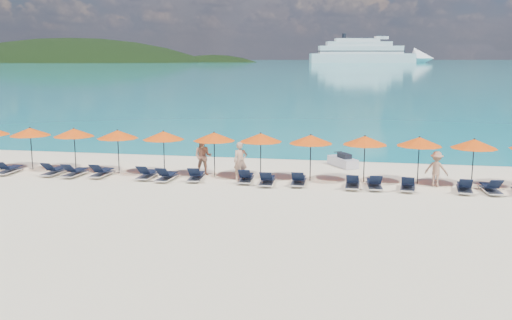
# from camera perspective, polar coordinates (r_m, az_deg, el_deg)

# --- Properties ---
(ground) EXTENTS (1400.00, 1400.00, 0.00)m
(ground) POSITION_cam_1_polar(r_m,az_deg,el_deg) (23.74, -1.34, -4.13)
(ground) COLOR beige
(sea) EXTENTS (1600.00, 1300.00, 0.01)m
(sea) POSITION_cam_1_polar(r_m,az_deg,el_deg) (682.53, 10.40, 9.65)
(sea) COLOR #1FA9B2
(sea) RESTS_ON ground
(headland_main) EXTENTS (374.00, 242.00, 126.50)m
(headland_main) POSITION_cam_1_polar(r_m,az_deg,el_deg) (641.27, -17.85, 5.89)
(headland_main) COLOR black
(headland_main) RESTS_ON ground
(headland_small) EXTENTS (162.00, 126.00, 85.50)m
(headland_small) POSITION_cam_1_polar(r_m,az_deg,el_deg) (604.09, -4.24, 6.40)
(headland_small) COLOR black
(headland_small) RESTS_ON ground
(cruise_ship) EXTENTS (114.20, 41.11, 31.44)m
(cruise_ship) POSITION_cam_1_polar(r_m,az_deg,el_deg) (536.05, 11.65, 10.34)
(cruise_ship) COLOR silver
(cruise_ship) RESTS_ON ground
(jetski) EXTENTS (1.77, 2.16, 0.74)m
(jetski) POSITION_cam_1_polar(r_m,az_deg,el_deg) (31.40, 8.68, -0.11)
(jetski) COLOR silver
(jetski) RESTS_ON ground
(beachgoer_a) EXTENTS (0.80, 0.69, 1.86)m
(beachgoer_a) POSITION_cam_1_polar(r_m,az_deg,el_deg) (27.57, -1.57, -0.12)
(beachgoer_a) COLOR tan
(beachgoer_a) RESTS_ON ground
(beachgoer_b) EXTENTS (0.94, 0.56, 1.90)m
(beachgoer_b) POSITION_cam_1_polar(r_m,az_deg,el_deg) (28.87, -5.32, 0.36)
(beachgoer_b) COLOR tan
(beachgoer_b) RESTS_ON ground
(beachgoer_c) EXTENTS (1.15, 0.80, 1.63)m
(beachgoer_c) POSITION_cam_1_polar(r_m,az_deg,el_deg) (27.56, 17.59, -0.85)
(beachgoer_c) COLOR tan
(beachgoer_c) RESTS_ON ground
(umbrella_1) EXTENTS (2.10, 2.10, 2.28)m
(umbrella_1) POSITION_cam_1_polar(r_m,az_deg,el_deg) (32.30, -21.65, 2.65)
(umbrella_1) COLOR black
(umbrella_1) RESTS_ON ground
(umbrella_2) EXTENTS (2.10, 2.10, 2.28)m
(umbrella_2) POSITION_cam_1_polar(r_m,az_deg,el_deg) (31.15, -17.75, 2.63)
(umbrella_2) COLOR black
(umbrella_2) RESTS_ON ground
(umbrella_3) EXTENTS (2.10, 2.10, 2.28)m
(umbrella_3) POSITION_cam_1_polar(r_m,az_deg,el_deg) (29.86, -13.67, 2.51)
(umbrella_3) COLOR black
(umbrella_3) RESTS_ON ground
(umbrella_4) EXTENTS (2.10, 2.10, 2.28)m
(umbrella_4) POSITION_cam_1_polar(r_m,az_deg,el_deg) (28.97, -9.24, 2.44)
(umbrella_4) COLOR black
(umbrella_4) RESTS_ON ground
(umbrella_5) EXTENTS (2.10, 2.10, 2.28)m
(umbrella_5) POSITION_cam_1_polar(r_m,az_deg,el_deg) (28.25, -4.21, 2.34)
(umbrella_5) COLOR black
(umbrella_5) RESTS_ON ground
(umbrella_6) EXTENTS (2.10, 2.10, 2.28)m
(umbrella_6) POSITION_cam_1_polar(r_m,az_deg,el_deg) (27.86, 0.47, 2.26)
(umbrella_6) COLOR black
(umbrella_6) RESTS_ON ground
(umbrella_7) EXTENTS (2.10, 2.10, 2.28)m
(umbrella_7) POSITION_cam_1_polar(r_m,az_deg,el_deg) (27.39, 5.49, 2.07)
(umbrella_7) COLOR black
(umbrella_7) RESTS_ON ground
(umbrella_8) EXTENTS (2.10, 2.10, 2.28)m
(umbrella_8) POSITION_cam_1_polar(r_m,az_deg,el_deg) (27.39, 10.84, 1.94)
(umbrella_8) COLOR black
(umbrella_8) RESTS_ON ground
(umbrella_9) EXTENTS (2.10, 2.10, 2.28)m
(umbrella_9) POSITION_cam_1_polar(r_m,az_deg,el_deg) (27.58, 16.02, 1.78)
(umbrella_9) COLOR black
(umbrella_9) RESTS_ON ground
(umbrella_10) EXTENTS (2.10, 2.10, 2.28)m
(umbrella_10) POSITION_cam_1_polar(r_m,az_deg,el_deg) (27.70, 20.98, 1.53)
(umbrella_10) COLOR black
(umbrella_10) RESTS_ON ground
(lounger_2) EXTENTS (0.64, 1.71, 0.66)m
(lounger_2) POSITION_cam_1_polar(r_m,az_deg,el_deg) (31.75, -23.51, -0.87)
(lounger_2) COLOR silver
(lounger_2) RESTS_ON ground
(lounger_3) EXTENTS (0.72, 1.73, 0.66)m
(lounger_3) POSITION_cam_1_polar(r_m,az_deg,el_deg) (30.55, -19.51, -1.01)
(lounger_3) COLOR silver
(lounger_3) RESTS_ON ground
(lounger_4) EXTENTS (0.75, 1.74, 0.66)m
(lounger_4) POSITION_cam_1_polar(r_m,az_deg,el_deg) (29.88, -17.67, -1.15)
(lounger_4) COLOR silver
(lounger_4) RESTS_ON ground
(lounger_5) EXTENTS (0.69, 1.72, 0.66)m
(lounger_5) POSITION_cam_1_polar(r_m,az_deg,el_deg) (29.43, -15.17, -1.19)
(lounger_5) COLOR silver
(lounger_5) RESTS_ON ground
(lounger_6) EXTENTS (0.67, 1.72, 0.66)m
(lounger_6) POSITION_cam_1_polar(r_m,az_deg,el_deg) (28.48, -10.79, -1.38)
(lounger_6) COLOR silver
(lounger_6) RESTS_ON ground
(lounger_7) EXTENTS (0.70, 1.73, 0.66)m
(lounger_7) POSITION_cam_1_polar(r_m,az_deg,el_deg) (27.85, -8.91, -1.59)
(lounger_7) COLOR silver
(lounger_7) RESTS_ON ground
(lounger_8) EXTENTS (0.79, 1.75, 0.66)m
(lounger_8) POSITION_cam_1_polar(r_m,az_deg,el_deg) (27.70, -6.00, -1.59)
(lounger_8) COLOR silver
(lounger_8) RESTS_ON ground
(lounger_9) EXTENTS (0.74, 1.74, 0.66)m
(lounger_9) POSITION_cam_1_polar(r_m,az_deg,el_deg) (27.17, -1.02, -1.76)
(lounger_9) COLOR silver
(lounger_9) RESTS_ON ground
(lounger_10) EXTENTS (0.69, 1.72, 0.66)m
(lounger_10) POSITION_cam_1_polar(r_m,az_deg,el_deg) (26.61, 1.13, -2.02)
(lounger_10) COLOR silver
(lounger_10) RESTS_ON ground
(lounger_11) EXTENTS (0.67, 1.72, 0.66)m
(lounger_11) POSITION_cam_1_polar(r_m,az_deg,el_deg) (26.65, 4.28, -2.03)
(lounger_11) COLOR silver
(lounger_11) RESTS_ON ground
(lounger_12) EXTENTS (0.63, 1.70, 0.66)m
(lounger_12) POSITION_cam_1_polar(r_m,az_deg,el_deg) (26.35, 9.63, -2.29)
(lounger_12) COLOR silver
(lounger_12) RESTS_ON ground
(lounger_13) EXTENTS (0.75, 1.74, 0.66)m
(lounger_13) POSITION_cam_1_polar(r_m,az_deg,el_deg) (26.40, 11.75, -2.34)
(lounger_13) COLOR silver
(lounger_13) RESTS_ON ground
(lounger_14) EXTENTS (0.78, 1.75, 0.66)m
(lounger_14) POSITION_cam_1_polar(r_m,az_deg,el_deg) (26.46, 14.95, -2.45)
(lounger_14) COLOR silver
(lounger_14) RESTS_ON ground
(lounger_15) EXTENTS (0.78, 1.75, 0.66)m
(lounger_15) POSITION_cam_1_polar(r_m,az_deg,el_deg) (26.78, 20.12, -2.58)
(lounger_15) COLOR silver
(lounger_15) RESTS_ON ground
(lounger_16) EXTENTS (0.79, 1.75, 0.66)m
(lounger_16) POSITION_cam_1_polar(r_m,az_deg,el_deg) (27.04, 22.43, -2.61)
(lounger_16) COLOR silver
(lounger_16) RESTS_ON ground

